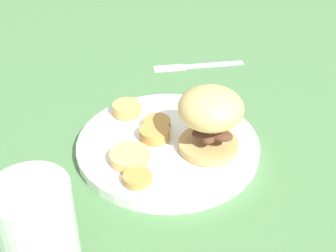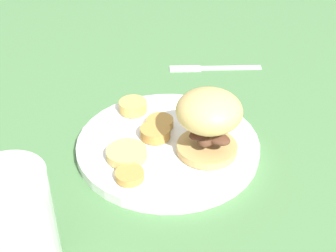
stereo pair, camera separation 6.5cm
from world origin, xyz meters
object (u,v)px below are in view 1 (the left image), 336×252
sandwich (210,117)px  fork (197,66)px  dinner_plate (168,144)px  drinking_glass (39,236)px

sandwich → fork: 0.28m
dinner_plate → drinking_glass: bearing=124.4°
drinking_glass → fork: bearing=-46.5°
sandwich → drinking_glass: drinking_glass is taller
dinner_plate → sandwich: (-0.04, -0.04, 0.06)m
dinner_plate → fork: size_ratio=1.53×
dinner_plate → drinking_glass: drinking_glass is taller
dinner_plate → drinking_glass: 0.26m
dinner_plate → fork: (0.21, -0.16, -0.01)m
dinner_plate → sandwich: 0.08m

